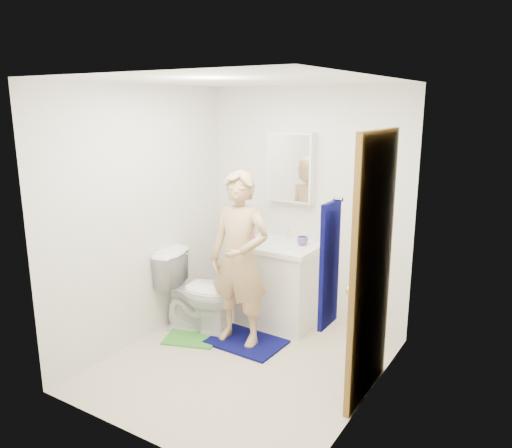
{
  "coord_description": "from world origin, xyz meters",
  "views": [
    {
      "loc": [
        2.19,
        -3.31,
        2.22
      ],
      "look_at": [
        -0.01,
        0.25,
        1.21
      ],
      "focal_mm": 35.0,
      "sensor_mm": 36.0,
      "label": 1
    }
  ],
  "objects": [
    {
      "name": "bath_mat",
      "position": [
        -0.18,
        0.34,
        0.01
      ],
      "size": [
        0.71,
        0.52,
        0.02
      ],
      "primitive_type": "cube",
      "rotation": [
        0.0,
        0.0,
        -0.04
      ],
      "color": "#080A4F",
      "rests_on": "floor"
    },
    {
      "name": "wall_right",
      "position": [
        1.11,
        0.0,
        1.2
      ],
      "size": [
        0.02,
        2.4,
        2.4
      ],
      "primitive_type": "cube",
      "color": "silver",
      "rests_on": "ground"
    },
    {
      "name": "mirror_panel",
      "position": [
        -0.15,
        1.08,
        1.6
      ],
      "size": [
        0.46,
        0.01,
        0.66
      ],
      "primitive_type": "cube",
      "color": "white",
      "rests_on": "wall_back"
    },
    {
      "name": "soap_dispenser",
      "position": [
        -0.45,
        0.85,
        0.94
      ],
      "size": [
        0.1,
        0.1,
        0.18
      ],
      "primitive_type": "imported",
      "rotation": [
        0.0,
        0.0,
        0.29
      ],
      "color": "#B55B54",
      "rests_on": "countertop"
    },
    {
      "name": "green_rug",
      "position": [
        -0.69,
        0.16,
        0.01
      ],
      "size": [
        0.61,
        0.57,
        0.02
      ],
      "primitive_type": "cube",
      "rotation": [
        0.0,
        0.0,
        0.35
      ],
      "color": "green",
      "rests_on": "floor"
    },
    {
      "name": "countertop",
      "position": [
        -0.15,
        0.91,
        0.83
      ],
      "size": [
        0.79,
        0.59,
        0.05
      ],
      "primitive_type": "cube",
      "color": "white",
      "rests_on": "vanity_cabinet"
    },
    {
      "name": "vanity_cabinet",
      "position": [
        -0.15,
        0.91,
        0.4
      ],
      "size": [
        0.75,
        0.55,
        0.8
      ],
      "primitive_type": "cube",
      "color": "white",
      "rests_on": "floor"
    },
    {
      "name": "floor",
      "position": [
        0.0,
        0.0,
        -0.01
      ],
      "size": [
        2.2,
        2.4,
        0.02
      ],
      "primitive_type": "cube",
      "color": "beige",
      "rests_on": "ground"
    },
    {
      "name": "wall_back",
      "position": [
        0.0,
        1.21,
        1.2
      ],
      "size": [
        2.2,
        0.02,
        2.4
      ],
      "primitive_type": "cube",
      "color": "silver",
      "rests_on": "ground"
    },
    {
      "name": "wall_left",
      "position": [
        -1.11,
        0.0,
        1.2
      ],
      "size": [
        0.02,
        2.4,
        2.4
      ],
      "primitive_type": "cube",
      "color": "silver",
      "rests_on": "ground"
    },
    {
      "name": "toilet",
      "position": [
        -0.73,
        0.35,
        0.41
      ],
      "size": [
        0.87,
        0.61,
        0.82
      ],
      "primitive_type": "imported",
      "rotation": [
        0.0,
        0.0,
        1.77
      ],
      "color": "white",
      "rests_on": "floor"
    },
    {
      "name": "faucet",
      "position": [
        -0.15,
        1.09,
        0.91
      ],
      "size": [
        0.03,
        0.03,
        0.12
      ],
      "primitive_type": "cylinder",
      "color": "silver",
      "rests_on": "countertop"
    },
    {
      "name": "wall_front",
      "position": [
        0.0,
        -1.21,
        1.2
      ],
      "size": [
        2.2,
        0.02,
        2.4
      ],
      "primitive_type": "cube",
      "color": "silver",
      "rests_on": "ground"
    },
    {
      "name": "medicine_cabinet",
      "position": [
        -0.15,
        1.14,
        1.6
      ],
      "size": [
        0.5,
        0.12,
        0.7
      ],
      "primitive_type": "cube",
      "color": "white",
      "rests_on": "wall_back"
    },
    {
      "name": "toothbrush_cup",
      "position": [
        0.07,
        1.0,
        0.89
      ],
      "size": [
        0.12,
        0.12,
        0.09
      ],
      "primitive_type": "imported",
      "rotation": [
        0.0,
        0.0,
        0.15
      ],
      "color": "#684597",
      "rests_on": "countertop"
    },
    {
      "name": "door",
      "position": [
        1.07,
        0.15,
        1.02
      ],
      "size": [
        0.05,
        0.8,
        2.05
      ],
      "primitive_type": "cube",
      "color": "olive",
      "rests_on": "ground"
    },
    {
      "name": "towel_hook",
      "position": [
        1.07,
        -0.57,
        1.67
      ],
      "size": [
        0.06,
        0.02,
        0.02
      ],
      "primitive_type": "cylinder",
      "rotation": [
        0.0,
        1.57,
        0.0
      ],
      "color": "silver",
      "rests_on": "wall_right"
    },
    {
      "name": "door_knob",
      "position": [
        1.03,
        -0.17,
        0.95
      ],
      "size": [
        0.07,
        0.07,
        0.07
      ],
      "primitive_type": "sphere",
      "color": "gold",
      "rests_on": "door"
    },
    {
      "name": "towel",
      "position": [
        1.03,
        -0.57,
        1.25
      ],
      "size": [
        0.03,
        0.24,
        0.8
      ],
      "primitive_type": "cube",
      "color": "#080A4F",
      "rests_on": "wall_right"
    },
    {
      "name": "man",
      "position": [
        -0.24,
        0.32,
        0.84
      ],
      "size": [
        0.62,
        0.42,
        1.63
      ],
      "primitive_type": "imported",
      "rotation": [
        0.0,
        0.0,
        0.06
      ],
      "color": "tan",
      "rests_on": "bath_mat"
    },
    {
      "name": "sink_basin",
      "position": [
        -0.15,
        0.91,
        0.84
      ],
      "size": [
        0.4,
        0.4,
        0.03
      ],
      "primitive_type": "cylinder",
      "color": "white",
      "rests_on": "countertop"
    },
    {
      "name": "ceiling",
      "position": [
        0.0,
        0.0,
        2.41
      ],
      "size": [
        2.2,
        2.4,
        0.02
      ],
      "primitive_type": "cube",
      "color": "white",
      "rests_on": "ground"
    }
  ]
}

